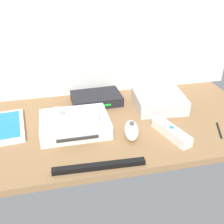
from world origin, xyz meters
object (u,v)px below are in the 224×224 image
object	(u,v)px
sensor_bar	(99,166)
remote_classic_pad	(76,116)
mini_computer	(159,100)
game_console	(75,124)
remote_nunchuk	(131,130)
stylus_pen	(219,130)
network_router	(96,98)
remote_wand	(171,132)
game_case	(1,127)

from	to	relation	value
sensor_bar	remote_classic_pad	bearing A→B (deg)	103.91
mini_computer	sensor_bar	bearing A→B (deg)	-133.55
game_console	remote_classic_pad	size ratio (longest dim) A/B	1.33
remote_nunchuk	stylus_pen	xyz separation A→B (cm)	(27.73, -3.28, -1.69)
mini_computer	network_router	size ratio (longest dim) A/B	1.00
mini_computer	stylus_pen	world-z (taller)	mini_computer
game_console	remote_wand	xyz separation A→B (cm)	(27.92, -9.87, -0.69)
game_case	network_router	size ratio (longest dim) A/B	1.10
game_case	sensor_bar	xyz separation A→B (cm)	(26.70, -24.81, -0.06)
remote_classic_pad	sensor_bar	size ratio (longest dim) A/B	0.66
mini_computer	remote_wand	xyz separation A→B (cm)	(-3.37, -18.93, -1.13)
game_case	remote_classic_pad	world-z (taller)	remote_classic_pad
game_case	remote_wand	xyz separation A→B (cm)	(50.45, -15.21, 0.75)
remote_classic_pad	stylus_pen	world-z (taller)	remote_classic_pad
game_case	remote_wand	world-z (taller)	remote_wand
game_console	game_case	distance (cm)	23.20
game_case	stylus_pen	size ratio (longest dim) A/B	2.25
remote_wand	remote_nunchuk	xyz separation A→B (cm)	(-11.63, 2.81, 0.53)
remote_classic_pad	mini_computer	bearing A→B (deg)	30.43
game_console	network_router	xyz separation A→B (cm)	(9.77, 17.12, -0.50)
remote_nunchuk	stylus_pen	bearing A→B (deg)	6.37
remote_classic_pad	stylus_pen	xyz separation A→B (cm)	(43.61, -9.72, -5.06)
remote_nunchuk	game_case	bearing A→B (deg)	175.39
game_case	game_console	bearing A→B (deg)	-18.85
game_console	sensor_bar	bearing A→B (deg)	-77.70
game_console	remote_wand	bearing A→B (deg)	-19.25
network_router	remote_nunchuk	distance (cm)	25.05
game_console	remote_classic_pad	world-z (taller)	remote_classic_pad
game_console	mini_computer	distance (cm)	32.58
game_case	mini_computer	bearing A→B (deg)	-1.56
remote_wand	mini_computer	bearing A→B (deg)	63.34
network_router	remote_classic_pad	xyz separation A→B (cm)	(-9.36, -17.74, 3.71)
remote_classic_pad	sensor_bar	distance (cm)	19.80
remote_classic_pad	sensor_bar	bearing A→B (deg)	-65.68
game_case	sensor_bar	distance (cm)	36.45
remote_nunchuk	network_router	bearing A→B (deg)	118.20
sensor_bar	stylus_pen	world-z (taller)	sensor_bar
game_console	mini_computer	xyz separation A→B (cm)	(31.29, 9.06, 0.44)
network_router	stylus_pen	world-z (taller)	network_router
remote_nunchuk	remote_classic_pad	bearing A→B (deg)	171.02
remote_wand	stylus_pen	xyz separation A→B (cm)	(16.10, -0.47, -1.16)
game_case	stylus_pen	world-z (taller)	game_case
game_console	remote_wand	size ratio (longest dim) A/B	1.38
sensor_bar	remote_nunchuk	bearing A→B (deg)	48.31
game_console	sensor_bar	size ratio (longest dim) A/B	0.88
game_case	stylus_pen	bearing A→B (deg)	-18.77
game_case	remote_classic_pad	bearing A→B (deg)	-20.06
sensor_bar	stylus_pen	distance (cm)	40.88
remote_wand	remote_classic_pad	bearing A→B (deg)	144.87
remote_classic_pad	stylus_pen	bearing A→B (deg)	0.47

